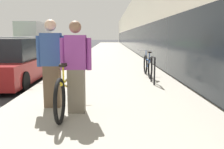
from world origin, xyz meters
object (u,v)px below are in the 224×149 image
parked_sedan_curbside (10,64)px  vintage_roadster_curbside (54,53)px  tandem_bicycle (70,87)px  moving_truck (36,37)px  person_bystander (52,64)px  person_rider (76,67)px  bike_rack_hoop (153,67)px  cruiser_bike_nearest (148,65)px

parked_sedan_curbside → vintage_roadster_curbside: (0.08, 6.19, -0.06)m
tandem_bicycle → moving_truck: 22.09m
person_bystander → parked_sedan_curbside: person_bystander is taller
person_rider → bike_rack_hoop: (1.98, 2.95, -0.36)m
person_bystander → parked_sedan_curbside: bearing=123.4°
vintage_roadster_curbside → person_rider: bearing=-75.0°
cruiser_bike_nearest → moving_truck: moving_truck is taller
cruiser_bike_nearest → vintage_roadster_curbside: size_ratio=0.40×
cruiser_bike_nearest → moving_truck: bearing=118.1°
person_rider → person_bystander: (-0.55, 0.38, 0.02)m
bike_rack_hoop → parked_sedan_curbside: 4.76m
person_rider → moving_truck: moving_truck is taller
parked_sedan_curbside → moving_truck: moving_truck is taller
moving_truck → vintage_roadster_curbside: bearing=-69.0°
cruiser_bike_nearest → vintage_roadster_curbside: (-4.67, 5.47, 0.08)m
person_bystander → bike_rack_hoop: (2.53, 2.57, -0.39)m
person_bystander → moving_truck: (-6.49, 20.97, 0.44)m
cruiser_bike_nearest → vintage_roadster_curbside: bearing=130.5°
person_rider → moving_truck: bearing=108.2°
parked_sedan_curbside → moving_truck: (-4.31, 17.67, 0.80)m
person_bystander → parked_sedan_curbside: (-2.18, 3.30, -0.36)m
person_rider → person_bystander: bearing=145.4°
person_bystander → cruiser_bike_nearest: person_bystander is taller
person_rider → person_bystander: 0.67m
bike_rack_hoop → cruiser_bike_nearest: cruiser_bike_nearest is taller
moving_truck → person_bystander: bearing=-72.8°
tandem_bicycle → parked_sedan_curbside: 4.18m
bike_rack_hoop → vintage_roadster_curbside: vintage_roadster_curbside is taller
person_rider → moving_truck: (-7.04, 21.35, 0.46)m
person_rider → cruiser_bike_nearest: (2.03, 4.40, -0.48)m
moving_truck → cruiser_bike_nearest: bearing=-61.9°
tandem_bicycle → parked_sedan_curbside: size_ratio=0.69×
cruiser_bike_nearest → person_rider: bearing=-114.8°
person_bystander → vintage_roadster_curbside: size_ratio=0.38×
moving_truck → parked_sedan_curbside: bearing=-76.3°
bike_rack_hoop → vintage_roadster_curbside: (-4.62, 6.92, -0.04)m
cruiser_bike_nearest → moving_truck: size_ratio=0.26×
tandem_bicycle → bike_rack_hoop: tandem_bicycle is taller
tandem_bicycle → person_rider: person_rider is taller
tandem_bicycle → vintage_roadster_curbside: vintage_roadster_curbside is taller
bike_rack_hoop → person_bystander: bearing=-134.5°
person_rider → cruiser_bike_nearest: person_rider is taller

